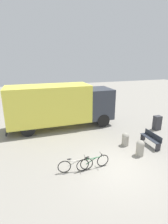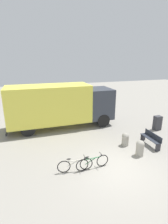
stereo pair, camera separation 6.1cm
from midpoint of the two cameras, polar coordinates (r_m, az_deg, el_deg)
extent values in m
plane|color=gray|center=(9.28, 10.48, -17.77)|extent=(60.00, 60.00, 0.00)
cube|color=#EAE04C|center=(13.49, -11.44, 2.53)|extent=(6.15, 2.43, 2.83)
cube|color=#333842|center=(14.53, 4.58, 3.01)|extent=(1.94, 2.31, 2.40)
cube|color=black|center=(14.02, -23.82, -5.17)|extent=(0.11, 2.28, 0.16)
cylinder|color=black|center=(15.79, 3.04, -0.33)|extent=(1.04, 0.29, 1.04)
cylinder|color=black|center=(13.98, 6.09, -2.77)|extent=(1.04, 0.29, 1.04)
cylinder|color=black|center=(14.82, -18.10, -2.38)|extent=(1.04, 0.29, 1.04)
cylinder|color=black|center=(12.87, -17.99, -5.36)|extent=(1.04, 0.29, 1.04)
cube|color=#282D38|center=(11.74, 20.73, -8.00)|extent=(0.42, 1.57, 0.04)
cube|color=#282D38|center=(11.79, 21.52, -7.14)|extent=(0.06, 1.57, 0.35)
cube|color=#2D2D33|center=(11.35, 22.87, -10.59)|extent=(0.34, 0.06, 0.48)
cube|color=#2D2D33|center=(12.37, 18.53, -7.77)|extent=(0.34, 0.06, 0.48)
torus|color=black|center=(8.77, -6.64, -17.33)|extent=(0.65, 0.11, 0.65)
torus|color=black|center=(8.91, 0.66, -16.57)|extent=(0.65, 0.11, 0.65)
cylinder|color=silver|center=(8.68, -2.98, -15.59)|extent=(0.93, 0.13, 0.04)
cylinder|color=silver|center=(8.73, -3.52, -16.31)|extent=(0.62, 0.10, 0.30)
cylinder|color=silver|center=(8.62, -5.03, -15.49)|extent=(0.03, 0.03, 0.11)
ellipsoid|color=black|center=(8.58, -5.04, -15.08)|extent=(0.23, 0.11, 0.05)
cylinder|color=black|center=(8.72, 0.12, -14.87)|extent=(0.03, 0.03, 0.14)
cylinder|color=black|center=(8.68, 0.12, -14.49)|extent=(0.07, 0.44, 0.02)
torus|color=black|center=(8.82, -0.65, -16.96)|extent=(0.65, 0.08, 0.65)
torus|color=black|center=(9.20, 5.95, -15.46)|extent=(0.65, 0.08, 0.65)
cylinder|color=#26723F|center=(8.86, 2.76, -14.84)|extent=(0.93, 0.09, 0.04)
cylinder|color=#26723F|center=(8.89, 2.25, -15.61)|extent=(0.62, 0.07, 0.30)
cylinder|color=#26723F|center=(8.73, 0.90, -14.95)|extent=(0.03, 0.03, 0.11)
ellipsoid|color=black|center=(8.69, 0.91, -14.55)|extent=(0.22, 0.10, 0.05)
cylinder|color=black|center=(9.00, 5.54, -13.85)|extent=(0.03, 0.03, 0.14)
cylinder|color=black|center=(8.96, 5.55, -13.48)|extent=(0.05, 0.44, 0.02)
cylinder|color=#9E998C|center=(10.51, 17.64, -11.65)|extent=(0.43, 0.43, 0.70)
sphere|color=#9E998C|center=(10.35, 17.81, -9.95)|extent=(0.45, 0.45, 0.45)
cylinder|color=#9E998C|center=(11.39, 13.17, -9.12)|extent=(0.42, 0.42, 0.62)
sphere|color=#9E998C|center=(11.26, 13.28, -7.71)|extent=(0.44, 0.44, 0.44)
cube|color=#38383D|center=(14.47, 22.66, -3.26)|extent=(0.53, 0.42, 1.09)
camera|label=1|loc=(0.03, -90.15, -0.05)|focal=28.00mm
camera|label=2|loc=(0.03, 89.85, 0.05)|focal=28.00mm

